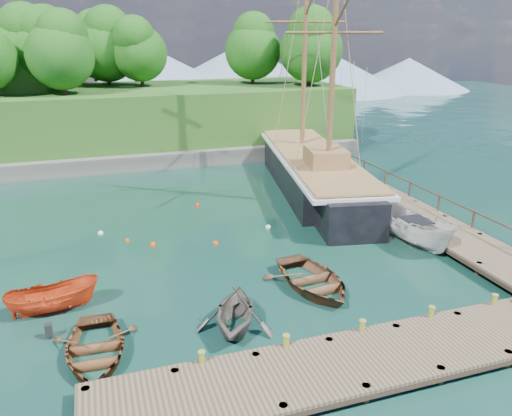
% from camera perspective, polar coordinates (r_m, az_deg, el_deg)
% --- Properties ---
extents(ground, '(160.00, 160.00, 0.00)m').
position_cam_1_polar(ground, '(22.80, 1.03, -9.27)').
color(ground, '#103525').
rests_on(ground, ground).
extents(dock_near, '(20.00, 3.20, 1.10)m').
position_cam_1_polar(dock_near, '(18.40, 14.22, -16.14)').
color(dock_near, '#463B2C').
rests_on(dock_near, ground).
extents(dock_east, '(3.20, 24.00, 1.10)m').
position_cam_1_polar(dock_east, '(33.30, 15.91, 0.28)').
color(dock_east, '#463B2C').
rests_on(dock_east, ground).
extents(bollard_0, '(0.26, 0.26, 0.45)m').
position_cam_1_polar(bollard_0, '(17.79, -6.11, -18.72)').
color(bollard_0, olive).
rests_on(bollard_0, ground).
extents(bollard_1, '(0.26, 0.26, 0.45)m').
position_cam_1_polar(bollard_1, '(18.48, 3.42, -16.97)').
color(bollard_1, olive).
rests_on(bollard_1, ground).
extents(bollard_2, '(0.26, 0.26, 0.45)m').
position_cam_1_polar(bollard_2, '(19.61, 11.89, -15.02)').
color(bollard_2, olive).
rests_on(bollard_2, ground).
extents(bollard_3, '(0.26, 0.26, 0.45)m').
position_cam_1_polar(bollard_3, '(21.10, 19.17, -13.05)').
color(bollard_3, olive).
rests_on(bollard_3, ground).
extents(bollard_4, '(0.26, 0.26, 0.45)m').
position_cam_1_polar(bollard_4, '(22.90, 25.30, -11.21)').
color(bollard_4, olive).
rests_on(bollard_4, ground).
extents(rowboat_0, '(3.34, 4.53, 0.91)m').
position_cam_1_polar(rowboat_0, '(19.44, -17.89, -15.95)').
color(rowboat_0, brown).
rests_on(rowboat_0, ground).
extents(rowboat_1, '(4.24, 4.51, 1.89)m').
position_cam_1_polar(rowboat_1, '(20.07, -2.39, -13.67)').
color(rowboat_1, '#5D554E').
rests_on(rowboat_1, ground).
extents(rowboat_2, '(4.00, 5.26, 1.02)m').
position_cam_1_polar(rowboat_2, '(23.07, 6.46, -9.03)').
color(rowboat_2, brown).
rests_on(rowboat_2, ground).
extents(motorboat_orange, '(3.83, 1.75, 1.43)m').
position_cam_1_polar(motorboat_orange, '(22.77, -21.96, -10.89)').
color(motorboat_orange, red).
rests_on(motorboat_orange, ground).
extents(cabin_boat_white, '(2.72, 5.57, 2.07)m').
position_cam_1_polar(cabin_boat_white, '(28.65, 17.58, -3.98)').
color(cabin_boat_white, silver).
rests_on(cabin_boat_white, ground).
extents(schooner, '(8.47, 27.06, 19.90)m').
position_cam_1_polar(schooner, '(36.91, 6.53, 3.87)').
color(schooner, black).
rests_on(schooner, ground).
extents(mooring_buoy_0, '(0.27, 0.27, 0.27)m').
position_cam_1_polar(mooring_buoy_0, '(24.38, -19.93, -8.52)').
color(mooring_buoy_0, white).
rests_on(mooring_buoy_0, ground).
extents(mooring_buoy_1, '(0.36, 0.36, 0.36)m').
position_cam_1_polar(mooring_buoy_1, '(27.76, -11.70, -4.21)').
color(mooring_buoy_1, '#ED4100').
rests_on(mooring_buoy_1, ground).
extents(mooring_buoy_2, '(0.33, 0.33, 0.33)m').
position_cam_1_polar(mooring_buoy_2, '(27.46, -4.62, -4.12)').
color(mooring_buoy_2, red).
rests_on(mooring_buoy_2, ground).
extents(mooring_buoy_3, '(0.36, 0.36, 0.36)m').
position_cam_1_polar(mooring_buoy_3, '(29.56, 1.40, -2.29)').
color(mooring_buoy_3, silver).
rests_on(mooring_buoy_3, ground).
extents(mooring_buoy_4, '(0.27, 0.27, 0.27)m').
position_cam_1_polar(mooring_buoy_4, '(28.63, -14.47, -3.69)').
color(mooring_buoy_4, '#EE4A05').
rests_on(mooring_buoy_4, ground).
extents(mooring_buoy_5, '(0.35, 0.35, 0.35)m').
position_cam_1_polar(mooring_buoy_5, '(33.49, -6.69, 0.25)').
color(mooring_buoy_5, '#F72700').
rests_on(mooring_buoy_5, ground).
extents(mooring_buoy_6, '(0.33, 0.33, 0.33)m').
position_cam_1_polar(mooring_buoy_6, '(30.07, -17.33, -2.83)').
color(mooring_buoy_6, white).
rests_on(mooring_buoy_6, ground).
extents(mooring_buoy_7, '(0.28, 0.28, 0.28)m').
position_cam_1_polar(mooring_buoy_7, '(24.52, 2.99, -7.12)').
color(mooring_buoy_7, orange).
rests_on(mooring_buoy_7, ground).
extents(headland, '(51.00, 19.31, 12.90)m').
position_cam_1_polar(headland, '(50.89, -25.75, 11.50)').
color(headland, '#474744').
rests_on(headland, ground).
extents(distant_ridge, '(117.00, 40.00, 10.00)m').
position_cam_1_polar(distant_ridge, '(89.76, -11.62, 14.91)').
color(distant_ridge, '#728CA5').
rests_on(distant_ridge, ground).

